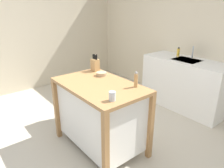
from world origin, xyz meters
name	(u,v)px	position (x,y,z in m)	size (l,w,h in m)	color
ground_plane	(88,146)	(0.00, 0.00, 0.00)	(6.20, 6.20, 0.00)	#BCB29E
wall_back	(196,34)	(0.00, 2.38, 1.30)	(5.20, 0.10, 2.60)	beige
wall_left	(56,27)	(-2.60, 0.89, 1.30)	(0.10, 2.98, 2.60)	beige
kitchen_island	(100,113)	(0.09, 0.15, 0.51)	(1.18, 0.74, 0.90)	#9E7042
knife_block	(95,65)	(-0.38, 0.42, 0.99)	(0.11, 0.09, 0.25)	tan
bowl_stoneware_deep	(101,74)	(-0.15, 0.36, 0.93)	(0.14, 0.14, 0.05)	tan
drinking_cup	(112,96)	(0.55, -0.02, 0.95)	(0.07, 0.07, 0.10)	silver
pepper_grinder	(136,80)	(0.44, 0.42, 0.99)	(0.04, 0.04, 0.19)	tan
trash_bin	(70,104)	(-0.74, 0.15, 0.32)	(0.36, 0.28, 0.63)	#B7B2A8
sink_counter	(184,84)	(0.10, 2.03, 0.45)	(1.50, 0.60, 0.90)	white
sink_faucet	(193,52)	(0.10, 2.17, 1.01)	(0.02, 0.02, 0.22)	#B7BCC1
bottle_spray_cleaner	(178,52)	(-0.15, 2.12, 0.98)	(0.05, 0.05, 0.17)	yellow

